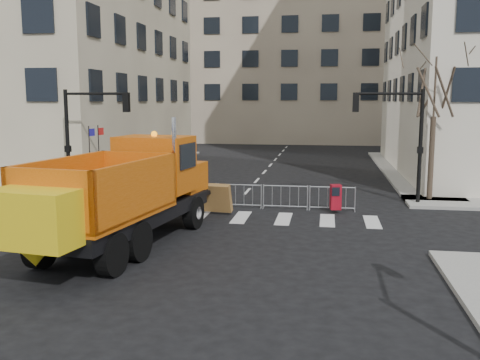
% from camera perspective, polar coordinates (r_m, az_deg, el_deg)
% --- Properties ---
extents(ground, '(120.00, 120.00, 0.00)m').
position_cam_1_polar(ground, '(17.51, -5.06, -7.76)').
color(ground, black).
rests_on(ground, ground).
extents(sidewalk_back, '(64.00, 5.00, 0.15)m').
position_cam_1_polar(sidewalk_back, '(25.59, -0.37, -2.35)').
color(sidewalk_back, gray).
rests_on(sidewalk_back, ground).
extents(building_far, '(30.00, 18.00, 24.00)m').
position_cam_1_polar(building_far, '(68.78, 5.87, 14.39)').
color(building_far, gray).
rests_on(building_far, ground).
extents(traffic_light_left, '(0.18, 0.18, 5.40)m').
position_cam_1_polar(traffic_light_left, '(26.81, -17.89, 3.40)').
color(traffic_light_left, black).
rests_on(traffic_light_left, ground).
extents(traffic_light_right, '(0.18, 0.18, 5.40)m').
position_cam_1_polar(traffic_light_right, '(26.23, 18.68, 3.26)').
color(traffic_light_right, black).
rests_on(traffic_light_right, ground).
extents(crowd_barriers, '(12.60, 0.60, 1.10)m').
position_cam_1_polar(crowd_barriers, '(24.77, -2.43, -1.61)').
color(crowd_barriers, '#9EA0A5').
rests_on(crowd_barriers, ground).
extents(street_tree, '(3.00, 3.00, 7.50)m').
position_cam_1_polar(street_tree, '(27.27, 19.90, 5.59)').
color(street_tree, '#382B21').
rests_on(street_tree, ground).
extents(plow_truck, '(4.67, 11.44, 4.32)m').
position_cam_1_polar(plow_truck, '(18.07, -12.47, -1.18)').
color(plow_truck, black).
rests_on(plow_truck, ground).
extents(cop_a, '(0.78, 0.64, 1.85)m').
position_cam_1_polar(cop_a, '(22.55, -9.44, -1.76)').
color(cop_a, black).
rests_on(cop_a, ground).
extents(cop_b, '(1.10, 1.04, 1.80)m').
position_cam_1_polar(cop_b, '(24.24, -3.94, -1.00)').
color(cop_b, black).
rests_on(cop_b, ground).
extents(cop_c, '(1.01, 1.26, 2.00)m').
position_cam_1_polar(cop_c, '(23.52, -4.40, -1.05)').
color(cop_c, black).
rests_on(cop_c, ground).
extents(worker, '(1.36, 1.33, 1.87)m').
position_cam_1_polar(worker, '(27.19, -18.65, 0.00)').
color(worker, '#A9C016').
rests_on(worker, sidewalk_back).
extents(newspaper_box, '(0.52, 0.48, 1.10)m').
position_cam_1_polar(newspaper_box, '(23.75, 10.16, -1.80)').
color(newspaper_box, maroon).
rests_on(newspaper_box, sidewalk_back).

